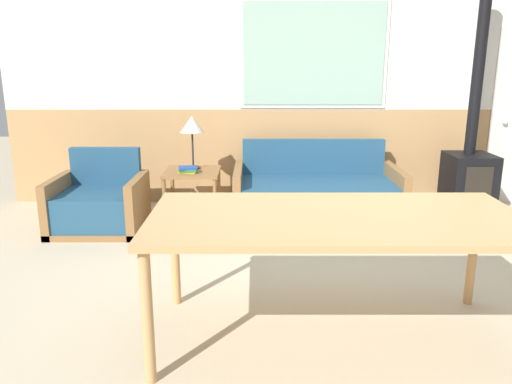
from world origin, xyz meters
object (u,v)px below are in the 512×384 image
couch (318,196)px  wood_stove (472,162)px  side_table (194,178)px  dining_table (338,225)px  armchair (101,205)px  table_lamp (194,126)px

couch → wood_stove: (1.65, 0.11, 0.34)m
couch → side_table: (-1.31, -0.01, 0.20)m
dining_table → wood_stove: size_ratio=0.83×
side_table → wood_stove: bearing=2.3°
couch → armchair: size_ratio=2.00×
side_table → table_lamp: (0.00, 0.10, 0.53)m
couch → table_lamp: (-1.31, 0.09, 0.73)m
side_table → dining_table: bearing=-64.8°
couch → table_lamp: size_ratio=3.10×
armchair → wood_stove: (3.84, 0.49, 0.34)m
armchair → side_table: armchair is taller
couch → dining_table: size_ratio=0.81×
dining_table → side_table: bearing=115.2°
armchair → table_lamp: bearing=19.3°
couch → armchair: bearing=-170.2°
side_table → table_lamp: table_lamp is taller
armchair → wood_stove: wood_stove is taller
couch → armchair: couch is taller
table_lamp → wood_stove: bearing=0.3°
armchair → table_lamp: 1.24m
side_table → table_lamp: size_ratio=1.02×
dining_table → couch: bearing=85.7°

